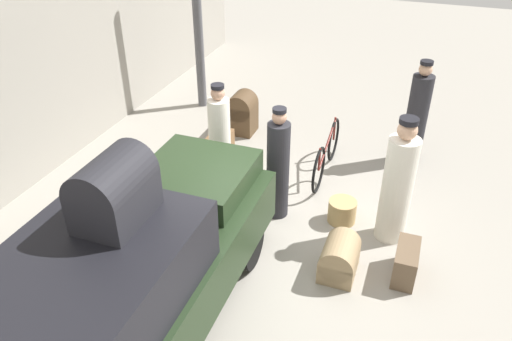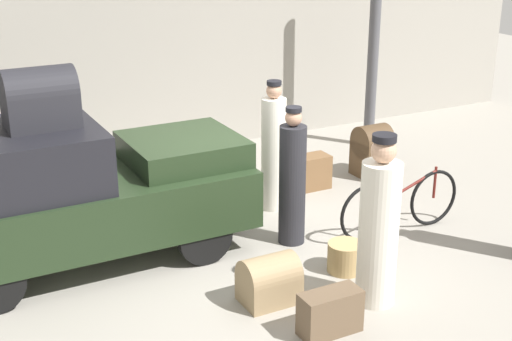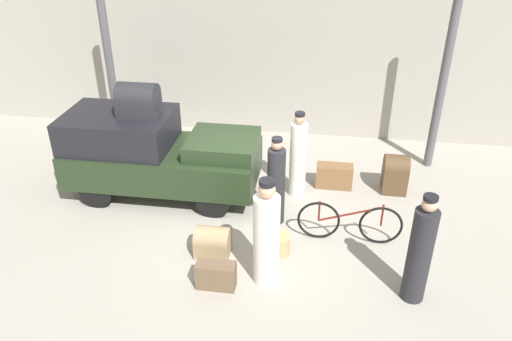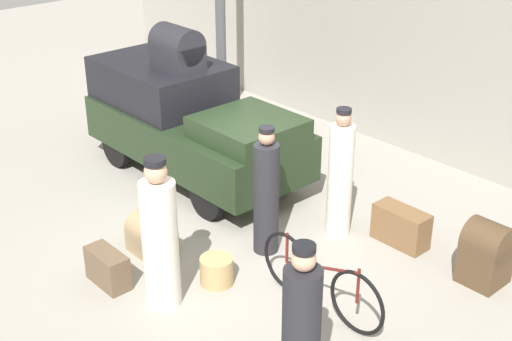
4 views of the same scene
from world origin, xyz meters
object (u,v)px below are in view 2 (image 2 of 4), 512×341
Objects in this scene: trunk_barrel_dark at (269,281)px; suitcase_tan_flat at (330,313)px; porter_carrying_trunk at (292,181)px; trunk_wicker_pale at (372,150)px; truck at (69,190)px; wicker_basket at (345,257)px; trunk_on_truck_roof at (40,99)px; conductor_in_dark_uniform at (274,151)px; bicycle at (401,205)px; suitcase_black_upright at (305,173)px; porter_lifting_near_truck at (379,228)px.

trunk_barrel_dark is 0.95× the size of suitcase_tan_flat.
trunk_wicker_pale is at bearing 32.37° from porter_carrying_trunk.
wicker_basket is (2.67, -1.65, -0.74)m from truck.
trunk_on_truck_roof is at bearing 134.25° from trunk_barrel_dark.
trunk_barrel_dark is at bearing -141.36° from trunk_wicker_pale.
trunk_barrel_dark is 0.78× the size of trunk_on_truck_roof.
trunk_wicker_pale is 1.32× the size of suitcase_tan_flat.
conductor_in_dark_uniform is 2.92× the size of suitcase_tan_flat.
conductor_in_dark_uniform is at bearing 6.29° from trunk_on_truck_roof.
suitcase_black_upright is (-0.28, 1.86, -0.13)m from bicycle.
truck is 2.51m from trunk_barrel_dark.
wicker_basket is 0.24× the size of porter_carrying_trunk.
conductor_in_dark_uniform is 0.98× the size of porter_lifting_near_truck.
porter_lifting_near_truck is 2.44× the size of trunk_on_truck_roof.
suitcase_black_upright is 4.26m from trunk_on_truck_roof.
conductor_in_dark_uniform is at bearing -168.04° from trunk_wicker_pale.
truck is 4.66× the size of trunk_wicker_pale.
porter_carrying_trunk is 2.81× the size of suitcase_tan_flat.
suitcase_black_upright is at bearing 10.85° from trunk_on_truck_roof.
bicycle is at bearing -81.53° from suitcase_black_upright.
suitcase_tan_flat is (0.23, -0.80, -0.02)m from trunk_barrel_dark.
conductor_in_dark_uniform is (-1.03, 1.46, 0.45)m from bicycle.
bicycle is at bearing 23.83° from wicker_basket.
trunk_wicker_pale is at bearing 48.24° from wicker_basket.
wicker_basket is at bearing -94.89° from conductor_in_dark_uniform.
trunk_on_truck_roof reaches higher than conductor_in_dark_uniform.
wicker_basket is 0.70× the size of trunk_barrel_dark.
trunk_on_truck_roof is at bearing 139.65° from porter_lifting_near_truck.
trunk_barrel_dark is at bearing -49.46° from truck.
truck is 3.48m from porter_lifting_near_truck.
truck is 4.07m from bicycle.
porter_carrying_trunk is (2.52, -0.70, -0.11)m from truck.
bicycle is at bearing -116.84° from trunk_wicker_pale.
suitcase_black_upright is 1.00× the size of trunk_on_truck_roof.
conductor_in_dark_uniform is (0.17, 1.99, 0.66)m from wicker_basket.
porter_lifting_near_truck is 3.32m from suitcase_black_upright.
suitcase_black_upright is at bearing 11.50° from truck.
porter_carrying_trunk is (-0.32, -1.04, -0.03)m from conductor_in_dark_uniform.
bicycle is 1.00× the size of porter_lifting_near_truck.
truck is at bearing -168.50° from suitcase_black_upright.
bicycle is 2.41m from trunk_barrel_dark.
trunk_barrel_dark is (-3.25, -2.60, -0.17)m from trunk_wicker_pale.
truck is 2.06× the size of porter_lifting_near_truck.
trunk_wicker_pale is (2.30, 1.46, -0.39)m from porter_carrying_trunk.
porter_lifting_near_truck is (-0.11, -0.71, 0.67)m from wicker_basket.
suitcase_black_upright is (1.08, 1.43, -0.55)m from porter_carrying_trunk.
conductor_in_dark_uniform is 2.59m from trunk_barrel_dark.
trunk_on_truck_roof is (-3.82, -0.73, 1.74)m from suitcase_black_upright.
wicker_basket is (-1.20, -0.53, -0.22)m from bicycle.
truck reaches higher than suitcase_tan_flat.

